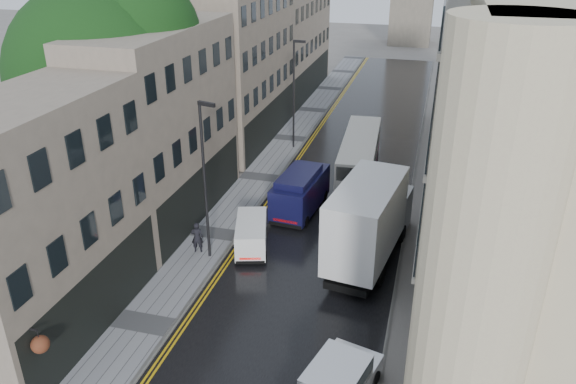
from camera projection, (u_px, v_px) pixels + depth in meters
The scene contains 14 objects.
road at pixel (343, 187), 37.71m from camera, with size 9.00×85.00×0.02m, color black.
left_sidewalk at pixel (260, 177), 39.08m from camera, with size 2.70×85.00×0.12m, color gray.
right_sidewalk at pixel (425, 195), 36.42m from camera, with size 1.80×85.00×0.12m, color slate.
old_shop_row at pixel (220, 81), 39.59m from camera, with size 4.50×56.00×12.00m, color gray, non-canonical shape.
modern_block at pixel (527, 103), 31.00m from camera, with size 8.00×40.00×14.00m, color beige, non-canonical shape.
tree_near at pixel (102, 104), 31.17m from camera, with size 10.56×10.56×13.89m, color black, non-canonical shape.
tree_far at pixel (201, 67), 42.77m from camera, with size 9.24×9.24×12.46m, color black, non-canonical shape.
cream_bus at pixel (340, 170), 36.78m from camera, with size 2.29×10.07×2.75m, color beige, non-canonical shape.
white_lorry at pixel (335, 234), 27.27m from camera, with size 2.62×8.75×4.59m, color white, non-canonical shape.
white_van at pixel (236, 247), 28.95m from camera, with size 1.58×3.68×1.66m, color white, non-canonical shape.
navy_van at pixel (274, 200), 32.74m from camera, with size 2.13×5.32×2.71m, color black, non-canonical shape.
pedestrian at pixel (197, 237), 29.60m from camera, with size 0.63×0.42×1.74m, color black.
lamp_post_near at pixel (205, 183), 27.82m from camera, with size 0.94×0.21×8.35m, color black, non-canonical shape.
lamp_post_far at pixel (294, 96), 42.66m from camera, with size 0.93×0.21×8.27m, color black, non-canonical shape.
Camera 1 is at (5.39, -6.56, 15.72)m, focal length 35.00 mm.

